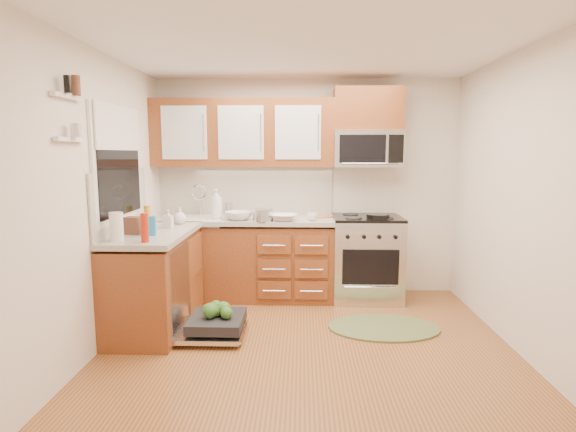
{
  "coord_description": "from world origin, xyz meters",
  "views": [
    {
      "loc": [
        -0.06,
        -3.57,
        1.65
      ],
      "look_at": [
        -0.19,
        0.85,
        1.03
      ],
      "focal_mm": 28.0,
      "sensor_mm": 36.0,
      "label": 1
    }
  ],
  "objects_px": {
    "microwave": "(367,149)",
    "stock_pot": "(263,215)",
    "upper_cabinets": "(243,133)",
    "range": "(366,258)",
    "skillet": "(378,216)",
    "rug": "(384,328)",
    "cutting_board": "(322,216)",
    "dishwasher": "(213,326)",
    "paper_towel_roll": "(116,227)",
    "cup": "(312,217)",
    "bowl_a": "(284,217)",
    "bowl_b": "(239,216)",
    "sink": "(197,229)"
  },
  "relations": [
    {
      "from": "bowl_a",
      "to": "skillet",
      "type": "bearing_deg",
      "value": 1.81
    },
    {
      "from": "cutting_board",
      "to": "paper_towel_roll",
      "type": "relative_size",
      "value": 1.16
    },
    {
      "from": "skillet",
      "to": "microwave",
      "type": "bearing_deg",
      "value": 109.14
    },
    {
      "from": "bowl_a",
      "to": "sink",
      "type": "bearing_deg",
      "value": 170.35
    },
    {
      "from": "rug",
      "to": "stock_pot",
      "type": "bearing_deg",
      "value": 150.11
    },
    {
      "from": "microwave",
      "to": "rug",
      "type": "xyz_separation_m",
      "value": [
        0.05,
        -1.02,
        -1.69
      ]
    },
    {
      "from": "stock_pot",
      "to": "cutting_board",
      "type": "height_order",
      "value": "stock_pot"
    },
    {
      "from": "range",
      "to": "rug",
      "type": "relative_size",
      "value": 0.9
    },
    {
      "from": "microwave",
      "to": "skillet",
      "type": "distance_m",
      "value": 0.78
    },
    {
      "from": "range",
      "to": "skillet",
      "type": "relative_size",
      "value": 3.8
    },
    {
      "from": "skillet",
      "to": "cup",
      "type": "distance_m",
      "value": 0.71
    },
    {
      "from": "dishwasher",
      "to": "cup",
      "type": "xyz_separation_m",
      "value": [
        0.92,
        0.95,
        0.87
      ]
    },
    {
      "from": "skillet",
      "to": "range",
      "type": "bearing_deg",
      "value": 122.17
    },
    {
      "from": "range",
      "to": "rug",
      "type": "xyz_separation_m",
      "value": [
        0.05,
        -0.9,
        -0.46
      ]
    },
    {
      "from": "rug",
      "to": "cutting_board",
      "type": "relative_size",
      "value": 3.75
    },
    {
      "from": "stock_pot",
      "to": "cup",
      "type": "xyz_separation_m",
      "value": [
        0.53,
        0.03,
        -0.02
      ]
    },
    {
      "from": "microwave",
      "to": "stock_pot",
      "type": "xyz_separation_m",
      "value": [
        -1.15,
        -0.33,
        -0.71
      ]
    },
    {
      "from": "upper_cabinets",
      "to": "bowl_a",
      "type": "height_order",
      "value": "upper_cabinets"
    },
    {
      "from": "skillet",
      "to": "dishwasher",
      "type": "bearing_deg",
      "value": -148.97
    },
    {
      "from": "stock_pot",
      "to": "skillet",
      "type": "bearing_deg",
      "value": 2.86
    },
    {
      "from": "skillet",
      "to": "bowl_b",
      "type": "height_order",
      "value": "bowl_b"
    },
    {
      "from": "range",
      "to": "cutting_board",
      "type": "relative_size",
      "value": 3.37
    },
    {
      "from": "upper_cabinets",
      "to": "range",
      "type": "distance_m",
      "value": 1.99
    },
    {
      "from": "cup",
      "to": "bowl_a",
      "type": "bearing_deg",
      "value": 180.0
    },
    {
      "from": "range",
      "to": "cup",
      "type": "distance_m",
      "value": 0.81
    },
    {
      "from": "sink",
      "to": "cup",
      "type": "height_order",
      "value": "cup"
    },
    {
      "from": "sink",
      "to": "skillet",
      "type": "relative_size",
      "value": 2.48
    },
    {
      "from": "microwave",
      "to": "bowl_b",
      "type": "distance_m",
      "value": 1.63
    },
    {
      "from": "sink",
      "to": "rug",
      "type": "height_order",
      "value": "sink"
    },
    {
      "from": "paper_towel_roll",
      "to": "rug",
      "type": "bearing_deg",
      "value": 11.06
    },
    {
      "from": "rug",
      "to": "upper_cabinets",
      "type": "bearing_deg",
      "value": 144.26
    },
    {
      "from": "upper_cabinets",
      "to": "bowl_b",
      "type": "relative_size",
      "value": 6.91
    },
    {
      "from": "stock_pot",
      "to": "bowl_a",
      "type": "relative_size",
      "value": 0.76
    },
    {
      "from": "stock_pot",
      "to": "dishwasher",
      "type": "bearing_deg",
      "value": -112.77
    },
    {
      "from": "microwave",
      "to": "stock_pot",
      "type": "bearing_deg",
      "value": -164.04
    },
    {
      "from": "range",
      "to": "bowl_b",
      "type": "relative_size",
      "value": 3.2
    },
    {
      "from": "upper_cabinets",
      "to": "stock_pot",
      "type": "relative_size",
      "value": 9.28
    },
    {
      "from": "bowl_b",
      "to": "cup",
      "type": "height_order",
      "value": "bowl_b"
    },
    {
      "from": "rug",
      "to": "skillet",
      "type": "distance_m",
      "value": 1.22
    },
    {
      "from": "rug",
      "to": "skillet",
      "type": "height_order",
      "value": "skillet"
    },
    {
      "from": "cup",
      "to": "bowl_b",
      "type": "bearing_deg",
      "value": 177.42
    },
    {
      "from": "rug",
      "to": "cup",
      "type": "distance_m",
      "value": 1.37
    },
    {
      "from": "upper_cabinets",
      "to": "bowl_a",
      "type": "xyz_separation_m",
      "value": [
        0.47,
        -0.32,
        -0.91
      ]
    },
    {
      "from": "range",
      "to": "dishwasher",
      "type": "distance_m",
      "value": 1.95
    },
    {
      "from": "upper_cabinets",
      "to": "sink",
      "type": "bearing_deg",
      "value": -163.55
    },
    {
      "from": "paper_towel_roll",
      "to": "cup",
      "type": "bearing_deg",
      "value": 35.33
    },
    {
      "from": "microwave",
      "to": "bowl_b",
      "type": "xyz_separation_m",
      "value": [
        -1.43,
        -0.26,
        -0.73
      ]
    },
    {
      "from": "range",
      "to": "dishwasher",
      "type": "height_order",
      "value": "range"
    },
    {
      "from": "dishwasher",
      "to": "paper_towel_roll",
      "type": "bearing_deg",
      "value": -163.02
    },
    {
      "from": "rug",
      "to": "skillet",
      "type": "relative_size",
      "value": 4.22
    }
  ]
}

